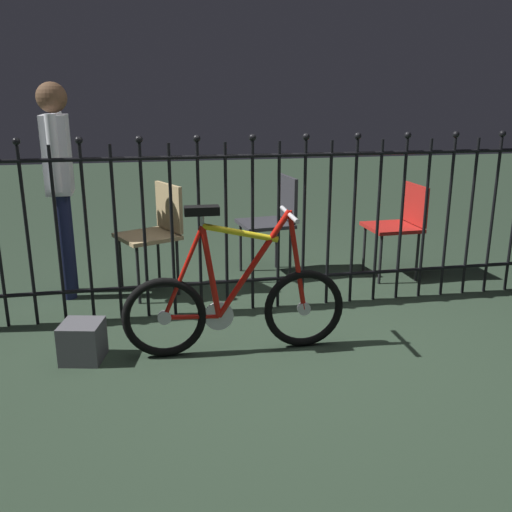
{
  "coord_description": "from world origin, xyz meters",
  "views": [
    {
      "loc": [
        -0.82,
        -3.09,
        1.54
      ],
      "look_at": [
        -0.16,
        0.21,
        0.55
      ],
      "focal_mm": 39.35,
      "sensor_mm": 36.0,
      "label": 1
    }
  ],
  "objects_px": {
    "bicycle": "(235,304)",
    "display_crate": "(83,341)",
    "chair_charcoal": "(274,216)",
    "chair_red": "(401,221)",
    "person_visitor": "(59,173)",
    "chair_tan": "(156,227)"
  },
  "relations": [
    {
      "from": "bicycle",
      "to": "person_visitor",
      "type": "height_order",
      "value": "person_visitor"
    },
    {
      "from": "bicycle",
      "to": "display_crate",
      "type": "distance_m",
      "value": 0.93
    },
    {
      "from": "chair_tan",
      "to": "chair_charcoal",
      "type": "xyz_separation_m",
      "value": [
        1.0,
        0.25,
        -0.0
      ]
    },
    {
      "from": "chair_charcoal",
      "to": "display_crate",
      "type": "bearing_deg",
      "value": -137.02
    },
    {
      "from": "bicycle",
      "to": "chair_charcoal",
      "type": "height_order",
      "value": "bicycle"
    },
    {
      "from": "person_visitor",
      "to": "chair_tan",
      "type": "bearing_deg",
      "value": -4.86
    },
    {
      "from": "chair_red",
      "to": "display_crate",
      "type": "height_order",
      "value": "chair_red"
    },
    {
      "from": "chair_tan",
      "to": "bicycle",
      "type": "bearing_deg",
      "value": -70.21
    },
    {
      "from": "chair_charcoal",
      "to": "display_crate",
      "type": "height_order",
      "value": "chair_charcoal"
    },
    {
      "from": "chair_red",
      "to": "chair_charcoal",
      "type": "bearing_deg",
      "value": 166.11
    },
    {
      "from": "person_visitor",
      "to": "display_crate",
      "type": "height_order",
      "value": "person_visitor"
    },
    {
      "from": "bicycle",
      "to": "chair_charcoal",
      "type": "relative_size",
      "value": 1.58
    },
    {
      "from": "chair_tan",
      "to": "chair_red",
      "type": "xyz_separation_m",
      "value": [
        2.04,
        -0.0,
        -0.04
      ]
    },
    {
      "from": "bicycle",
      "to": "chair_red",
      "type": "height_order",
      "value": "bicycle"
    },
    {
      "from": "chair_tan",
      "to": "display_crate",
      "type": "height_order",
      "value": "chair_tan"
    },
    {
      "from": "bicycle",
      "to": "chair_tan",
      "type": "relative_size",
      "value": 1.58
    },
    {
      "from": "chair_tan",
      "to": "chair_charcoal",
      "type": "distance_m",
      "value": 1.03
    },
    {
      "from": "bicycle",
      "to": "display_crate",
      "type": "height_order",
      "value": "bicycle"
    },
    {
      "from": "chair_charcoal",
      "to": "person_visitor",
      "type": "height_order",
      "value": "person_visitor"
    },
    {
      "from": "bicycle",
      "to": "chair_tan",
      "type": "height_order",
      "value": "bicycle"
    },
    {
      "from": "bicycle",
      "to": "person_visitor",
      "type": "xyz_separation_m",
      "value": [
        -1.12,
        1.25,
        0.65
      ]
    },
    {
      "from": "chair_red",
      "to": "person_visitor",
      "type": "distance_m",
      "value": 2.77
    }
  ]
}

